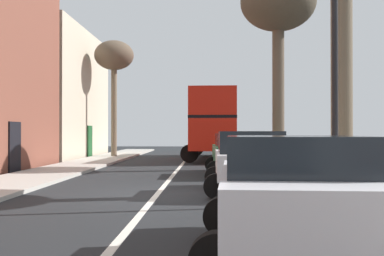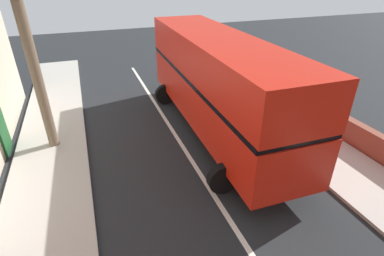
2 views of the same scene
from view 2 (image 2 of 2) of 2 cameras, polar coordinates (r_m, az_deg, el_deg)
The scene contains 1 object.
double_decker_bus at distance 11.99m, azimuth 4.79°, elevation 9.15°, with size 3.74×10.78×4.06m.
Camera 2 is at (-3.13, 6.37, 6.36)m, focal length 27.72 mm.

